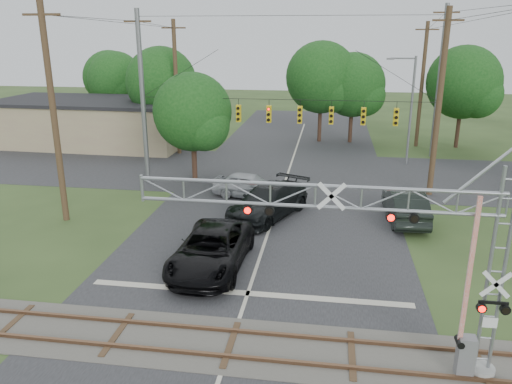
# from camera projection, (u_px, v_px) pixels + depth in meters

# --- Properties ---
(road_main) EXTENTS (14.00, 90.00, 0.02)m
(road_main) POSITION_uv_depth(u_px,v_px,m) (263.00, 248.00, 24.24)
(road_main) COLOR #272729
(road_main) RESTS_ON ground
(road_cross) EXTENTS (90.00, 12.00, 0.02)m
(road_cross) POSITION_uv_depth(u_px,v_px,m) (288.00, 172.00, 37.42)
(road_cross) COLOR #272729
(road_cross) RESTS_ON ground
(railroad_track) EXTENTS (90.00, 3.20, 0.17)m
(railroad_track) POSITION_uv_depth(u_px,v_px,m) (231.00, 345.00, 16.69)
(railroad_track) COLOR #4F4C45
(railroad_track) RESTS_ON ground
(crossing_gantry) EXTENTS (10.94, 0.84, 6.60)m
(crossing_gantry) POSITION_uv_depth(u_px,v_px,m) (384.00, 244.00, 14.44)
(crossing_gantry) COLOR gray
(crossing_gantry) RESTS_ON ground
(traffic_signal_span) EXTENTS (19.34, 0.36, 11.50)m
(traffic_signal_span) POSITION_uv_depth(u_px,v_px,m) (298.00, 105.00, 31.84)
(traffic_signal_span) COLOR slate
(traffic_signal_span) RESTS_ON ground
(pickup_black) EXTENTS (3.08, 6.37, 1.75)m
(pickup_black) POSITION_uv_depth(u_px,v_px,m) (211.00, 249.00, 22.00)
(pickup_black) COLOR black
(pickup_black) RESTS_ON ground
(car_dark) EXTENTS (4.85, 6.71, 1.80)m
(car_dark) POSITION_uv_depth(u_px,v_px,m) (268.00, 201.00, 28.17)
(car_dark) COLOR black
(car_dark) RESTS_ON ground
(sedan_silver) EXTENTS (4.93, 2.78, 1.58)m
(sedan_silver) POSITION_uv_depth(u_px,v_px,m) (249.00, 185.00, 31.53)
(sedan_silver) COLOR #A0A3A7
(sedan_silver) RESTS_ON ground
(suv_dark) EXTENTS (2.11, 5.37, 1.74)m
(suv_dark) POSITION_uv_depth(u_px,v_px,m) (405.00, 206.00, 27.59)
(suv_dark) COLOR black
(suv_dark) RESTS_ON ground
(commercial_building) EXTENTS (18.01, 9.60, 4.14)m
(commercial_building) POSITION_uv_depth(u_px,v_px,m) (94.00, 122.00, 46.54)
(commercial_building) COLOR #9A8366
(commercial_building) RESTS_ON ground
(streetlight) EXTENTS (2.23, 0.23, 8.36)m
(streetlight) POSITION_uv_depth(u_px,v_px,m) (409.00, 105.00, 38.47)
(streetlight) COLOR slate
(streetlight) RESTS_ON ground
(utility_poles) EXTENTS (24.97, 28.38, 12.22)m
(utility_poles) POSITION_uv_depth(u_px,v_px,m) (327.00, 96.00, 33.94)
(utility_poles) COLOR #453220
(utility_poles) RESTS_ON ground
(treeline) EXTENTS (53.48, 25.75, 9.38)m
(treeline) POSITION_uv_depth(u_px,v_px,m) (308.00, 85.00, 45.15)
(treeline) COLOR #3B251A
(treeline) RESTS_ON ground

